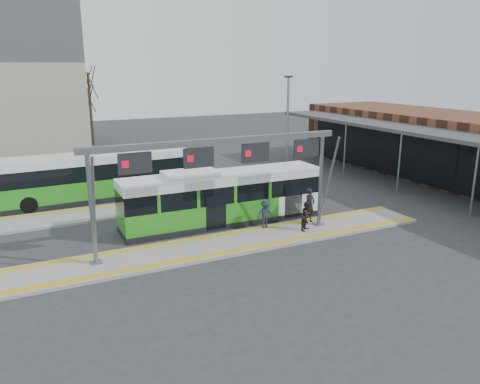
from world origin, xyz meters
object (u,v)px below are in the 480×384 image
object	(u,v)px
hero_bus	(223,198)
passenger_c	(265,214)
passenger_a	(310,205)
gantry	(222,160)
passenger_b	(307,216)

from	to	relation	value
hero_bus	passenger_c	xyz separation A→B (m)	(1.51, -2.22, -0.53)
passenger_c	passenger_a	bearing A→B (deg)	-4.82
passenger_a	passenger_c	xyz separation A→B (m)	(-2.69, 0.23, -0.20)
gantry	hero_bus	size ratio (longest dim) A/B	1.12
gantry	passenger_c	xyz separation A→B (m)	(2.90, 0.85, -3.37)
gantry	passenger_b	distance (m)	5.82
passenger_a	passenger_c	bearing A→B (deg)	160.08
passenger_b	passenger_c	size ratio (longest dim) A/B	1.01
gantry	passenger_b	size ratio (longest dim) A/B	8.21
passenger_a	passenger_b	world-z (taller)	passenger_a
passenger_a	passenger_b	xyz separation A→B (m)	(-0.86, -1.04, -0.19)
passenger_b	passenger_c	world-z (taller)	passenger_b
passenger_a	hero_bus	bearing A→B (deg)	134.62
passenger_a	passenger_c	world-z (taller)	passenger_a
gantry	passenger_c	bearing A→B (deg)	16.24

